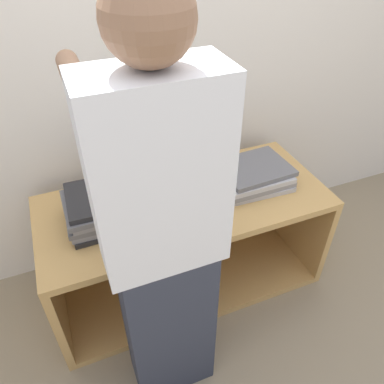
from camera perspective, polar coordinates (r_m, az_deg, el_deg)
ground_plane at (r=2.10m, az=2.36°, el=-19.09°), size 12.00×12.00×0.00m
wall_back at (r=1.90m, az=-6.18°, el=20.78°), size 8.00×0.05×2.40m
cart at (r=2.09m, az=-1.65°, el=-6.45°), size 1.43×0.63×0.60m
laptop_open at (r=1.85m, az=-1.80°, el=1.23°), size 0.35×0.38×0.28m
laptop_stack_left at (r=1.73m, az=-12.87°, el=-2.21°), size 0.37×0.29×0.15m
laptop_stack_right at (r=1.94m, az=9.32°, el=2.52°), size 0.37×0.30×0.10m
person at (r=1.28m, az=-4.44°, el=-8.20°), size 0.40×0.53×1.67m
inventory_tag at (r=1.62m, az=-12.77°, el=-1.58°), size 0.06×0.02×0.01m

